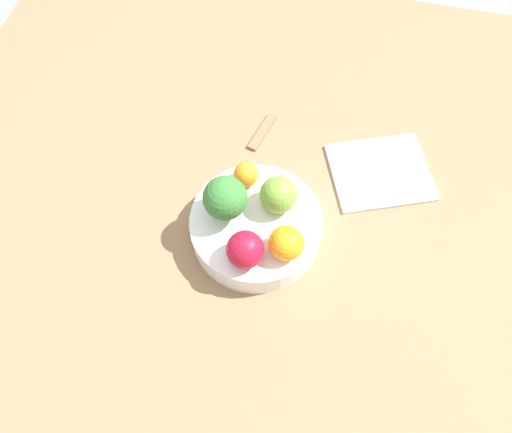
% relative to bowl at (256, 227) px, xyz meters
% --- Properties ---
extents(ground_plane, '(6.00, 6.00, 0.00)m').
position_rel_bowl_xyz_m(ground_plane, '(0.00, 0.00, -0.04)').
color(ground_plane, gray).
extents(table_surface, '(1.20, 1.20, 0.02)m').
position_rel_bowl_xyz_m(table_surface, '(0.00, 0.00, -0.03)').
color(table_surface, '#936D4C').
rests_on(table_surface, ground_plane).
extents(bowl, '(0.20, 0.20, 0.04)m').
position_rel_bowl_xyz_m(bowl, '(0.00, 0.00, 0.00)').
color(bowl, white).
rests_on(bowl, table_surface).
extents(broccoli, '(0.06, 0.06, 0.08)m').
position_rel_bowl_xyz_m(broccoli, '(-0.04, 0.00, 0.07)').
color(broccoli, '#8CB76B').
rests_on(broccoli, bowl).
extents(apple_red, '(0.06, 0.06, 0.06)m').
position_rel_bowl_xyz_m(apple_red, '(0.03, 0.03, 0.05)').
color(apple_red, olive).
rests_on(apple_red, bowl).
extents(apple_green, '(0.05, 0.05, 0.05)m').
position_rel_bowl_xyz_m(apple_green, '(-0.00, -0.06, 0.05)').
color(apple_green, '#B7142D').
rests_on(apple_green, bowl).
extents(orange_front, '(0.04, 0.04, 0.04)m').
position_rel_bowl_xyz_m(orange_front, '(-0.03, 0.06, 0.04)').
color(orange_front, orange).
rests_on(orange_front, bowl).
extents(orange_back, '(0.05, 0.05, 0.05)m').
position_rel_bowl_xyz_m(orange_back, '(0.05, -0.04, 0.05)').
color(orange_back, orange).
rests_on(orange_back, bowl).
extents(napkin, '(0.20, 0.18, 0.01)m').
position_rel_bowl_xyz_m(napkin, '(0.17, 0.16, -0.02)').
color(napkin, white).
rests_on(napkin, table_surface).
extents(spoon, '(0.03, 0.08, 0.01)m').
position_rel_bowl_xyz_m(spoon, '(-0.03, 0.19, -0.02)').
color(spoon, olive).
rests_on(spoon, table_surface).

